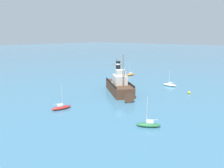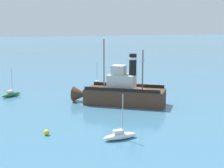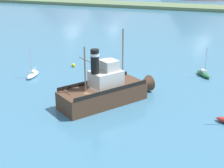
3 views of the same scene
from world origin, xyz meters
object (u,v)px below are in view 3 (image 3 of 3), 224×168
(sailboat_white, at_px, (33,74))
(sailboat_green, at_px, (204,74))
(old_tugboat, at_px, (107,90))
(mooring_buoy, at_px, (73,65))

(sailboat_white, bearing_deg, sailboat_green, 18.50)
(old_tugboat, bearing_deg, sailboat_green, 52.02)
(sailboat_green, height_order, mooring_buoy, sailboat_green)
(old_tugboat, distance_m, sailboat_white, 16.33)
(old_tugboat, height_order, mooring_buoy, old_tugboat)
(old_tugboat, relative_size, mooring_buoy, 21.22)
(sailboat_green, relative_size, mooring_buoy, 7.66)
(sailboat_green, relative_size, sailboat_white, 1.00)
(sailboat_green, distance_m, mooring_buoy, 22.83)
(sailboat_green, bearing_deg, sailboat_white, -161.50)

